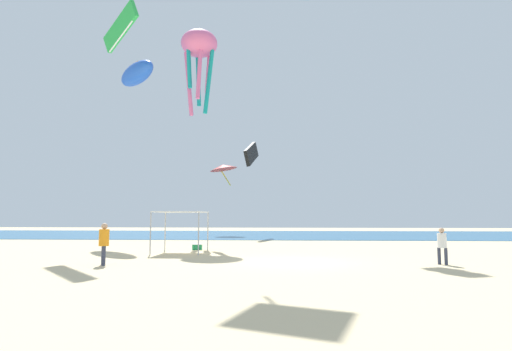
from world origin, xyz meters
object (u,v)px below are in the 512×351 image
object	(u,v)px
kite_inflatable_blue	(137,74)
kite_octopus_pink	(199,48)
canopy_tent	(181,214)
kite_parafoil_black	(251,154)
person_near_tent	(104,240)
kite_delta_red	(223,167)
person_leftmost	(442,243)
cooler_box	(197,247)
kite_parafoil_green	(120,28)

from	to	relation	value
kite_inflatable_blue	kite_octopus_pink	xyz separation A→B (m)	(5.26, -0.24, 1.97)
canopy_tent	kite_parafoil_black	distance (m)	19.56
kite_parafoil_black	kite_inflatable_blue	bearing A→B (deg)	-37.04
canopy_tent	kite_parafoil_black	size ratio (longest dim) A/B	0.54
person_near_tent	kite_delta_red	distance (m)	29.03
canopy_tent	person_leftmost	bearing A→B (deg)	-21.71
cooler_box	kite_inflatable_blue	size ratio (longest dim) A/B	0.11
kite_delta_red	kite_inflatable_blue	world-z (taller)	kite_inflatable_blue
canopy_tent	cooler_box	bearing A→B (deg)	74.95
canopy_tent	person_near_tent	xyz separation A→B (m)	(-1.81, -6.08, -1.16)
kite_octopus_pink	kite_parafoil_green	xyz separation A→B (m)	(-4.22, -5.97, -1.02)
person_leftmost	kite_inflatable_blue	xyz separation A→B (m)	(-18.77, 14.10, 12.93)
canopy_tent	kite_parafoil_black	world-z (taller)	kite_parafoil_black
person_leftmost	kite_parafoil_black	size ratio (longest dim) A/B	0.29
person_near_tent	kite_octopus_pink	world-z (taller)	kite_octopus_pink
kite_delta_red	kite_parafoil_black	bearing A→B (deg)	42.84
person_leftmost	kite_octopus_pink	xyz separation A→B (m)	(-13.51, 13.86, 14.91)
canopy_tent	person_near_tent	world-z (taller)	canopy_tent
canopy_tent	kite_parafoil_green	distance (m)	13.90
cooler_box	kite_parafoil_black	xyz separation A→B (m)	(2.18, 16.30, 8.27)
person_leftmost	kite_octopus_pink	bearing A→B (deg)	-7.02
person_leftmost	kite_parafoil_black	bearing A→B (deg)	-28.37
canopy_tent	kite_delta_red	world-z (taller)	kite_delta_red
person_near_tent	kite_octopus_pink	distance (m)	21.03
kite_inflatable_blue	kite_parafoil_black	bearing A→B (deg)	94.80
person_near_tent	kite_inflatable_blue	xyz separation A→B (m)	(-4.36, 15.17, 12.81)
person_near_tent	canopy_tent	bearing A→B (deg)	-43.74
kite_delta_red	kite_octopus_pink	xyz separation A→B (m)	(-0.20, -13.34, 8.26)
person_leftmost	canopy_tent	bearing A→B (deg)	16.99
kite_parafoil_black	kite_parafoil_green	xyz separation A→B (m)	(-7.85, -15.47, 6.36)
kite_parafoil_green	person_near_tent	bearing A→B (deg)	151.84
cooler_box	kite_parafoil_green	bearing A→B (deg)	171.67
person_near_tent	kite_delta_red	bearing A→B (deg)	-29.40
cooler_box	kite_parafoil_green	distance (m)	15.71
person_leftmost	kite_delta_red	world-z (taller)	kite_delta_red
person_leftmost	kite_parafoil_green	xyz separation A→B (m)	(-17.73, 7.89, 13.89)
canopy_tent	kite_parafoil_green	bearing A→B (deg)	150.77
canopy_tent	kite_inflatable_blue	bearing A→B (deg)	124.19
person_leftmost	cooler_box	size ratio (longest dim) A/B	2.75
kite_delta_red	kite_octopus_pink	distance (m)	15.70
kite_delta_red	person_leftmost	bearing A→B (deg)	27.13
kite_parafoil_green	canopy_tent	bearing A→B (deg)	-167.71
person_near_tent	kite_parafoil_green	xyz separation A→B (m)	(-3.31, 8.95, 13.77)
kite_parafoil_black	kite_delta_red	world-z (taller)	kite_parafoil_black
kite_delta_red	canopy_tent	bearing A→B (deg)	2.89
kite_delta_red	kite_parafoil_green	world-z (taller)	kite_parafoil_green
kite_parafoil_black	kite_delta_red	size ratio (longest dim) A/B	1.70
canopy_tent	kite_octopus_pink	size ratio (longest dim) A/B	0.41
kite_delta_red	kite_parafoil_green	size ratio (longest dim) A/B	0.91
person_near_tent	cooler_box	xyz separation A→B (m)	(2.36, 8.12, -0.86)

